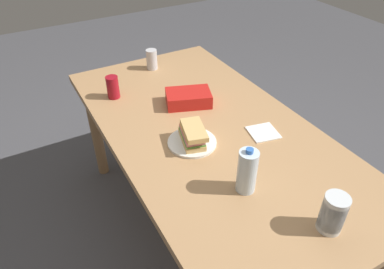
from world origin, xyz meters
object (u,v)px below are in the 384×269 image
(dining_table, at_px, (209,143))
(plastic_cup_stack, at_px, (333,213))
(paper_plate, at_px, (192,142))
(soda_can_red, at_px, (113,87))
(chip_bag, at_px, (188,98))
(sandwich, at_px, (193,134))
(water_bottle_tall, at_px, (247,171))
(soda_can_silver, at_px, (152,59))

(dining_table, relative_size, plastic_cup_stack, 11.84)
(paper_plate, relative_size, plastic_cup_stack, 1.49)
(soda_can_red, xyz_separation_m, chip_bag, (0.26, 0.32, -0.03))
(dining_table, height_order, chip_bag, chip_bag)
(paper_plate, relative_size, sandwich, 1.10)
(chip_bag, xyz_separation_m, water_bottle_tall, (0.65, -0.11, 0.06))
(paper_plate, xyz_separation_m, soda_can_silver, (-0.78, 0.15, 0.06))
(soda_can_red, relative_size, plastic_cup_stack, 0.82)
(soda_can_red, bearing_deg, sandwich, 17.02)
(plastic_cup_stack, relative_size, soda_can_silver, 1.22)
(water_bottle_tall, distance_m, plastic_cup_stack, 0.32)
(dining_table, bearing_deg, sandwich, -63.56)
(paper_plate, bearing_deg, water_bottle_tall, 6.78)
(soda_can_silver, bearing_deg, sandwich, -10.81)
(paper_plate, xyz_separation_m, sandwich, (0.00, 0.00, 0.05))
(chip_bag, distance_m, soda_can_silver, 0.47)
(dining_table, height_order, plastic_cup_stack, plastic_cup_stack)
(chip_bag, bearing_deg, water_bottle_tall, -79.29)
(water_bottle_tall, bearing_deg, dining_table, 168.05)
(dining_table, relative_size, soda_can_red, 14.46)
(chip_bag, relative_size, soda_can_silver, 1.89)
(dining_table, xyz_separation_m, chip_bag, (-0.25, 0.02, 0.12))
(soda_can_red, bearing_deg, soda_can_silver, 123.89)
(soda_can_red, bearing_deg, dining_table, 30.86)
(soda_can_silver, bearing_deg, plastic_cup_stack, 1.31)
(plastic_cup_stack, distance_m, soda_can_silver, 1.42)
(plastic_cup_stack, xyz_separation_m, soda_can_silver, (-1.42, -0.03, -0.01))
(sandwich, bearing_deg, soda_can_red, -162.98)
(dining_table, distance_m, sandwich, 0.20)
(dining_table, bearing_deg, soda_can_silver, 178.23)
(dining_table, relative_size, chip_bag, 7.67)
(sandwich, distance_m, soda_can_silver, 0.80)
(soda_can_red, bearing_deg, paper_plate, 17.07)
(chip_bag, distance_m, water_bottle_tall, 0.67)
(sandwich, bearing_deg, dining_table, 116.44)
(chip_bag, bearing_deg, plastic_cup_stack, -67.95)
(soda_can_silver, bearing_deg, paper_plate, -10.92)
(sandwich, bearing_deg, soda_can_silver, 169.19)
(dining_table, distance_m, paper_plate, 0.17)
(plastic_cup_stack, bearing_deg, soda_can_silver, -178.69)
(sandwich, height_order, plastic_cup_stack, plastic_cup_stack)
(paper_plate, relative_size, soda_can_silver, 1.81)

